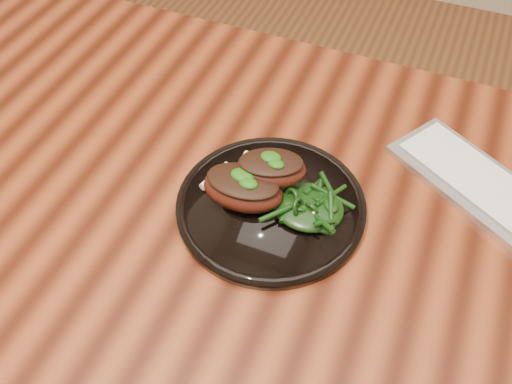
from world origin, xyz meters
TOP-DOWN VIEW (x-y plane):
  - desk at (0.00, 0.00)m, footprint 1.60×0.80m
  - plate at (0.00, -0.01)m, footprint 0.27×0.27m
  - lamb_chop_front at (-0.04, -0.02)m, footprint 0.12×0.08m
  - lamb_chop_back at (-0.01, 0.02)m, footprint 0.12×0.09m
  - herb_smear at (-0.03, 0.05)m, footprint 0.08×0.05m
  - greens_heap at (0.06, -0.00)m, footprint 0.10×0.09m
  - keyboard at (0.31, 0.12)m, footprint 0.38×0.29m

SIDE VIEW (x-z plane):
  - desk at x=0.00m, z-range 0.29..1.04m
  - keyboard at x=0.31m, z-range 0.75..0.77m
  - plate at x=0.00m, z-range 0.75..0.77m
  - herb_smear at x=-0.03m, z-range 0.77..0.77m
  - greens_heap at x=0.06m, z-range 0.76..0.80m
  - lamb_chop_front at x=-0.04m, z-range 0.77..0.82m
  - lamb_chop_back at x=-0.01m, z-range 0.78..0.83m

